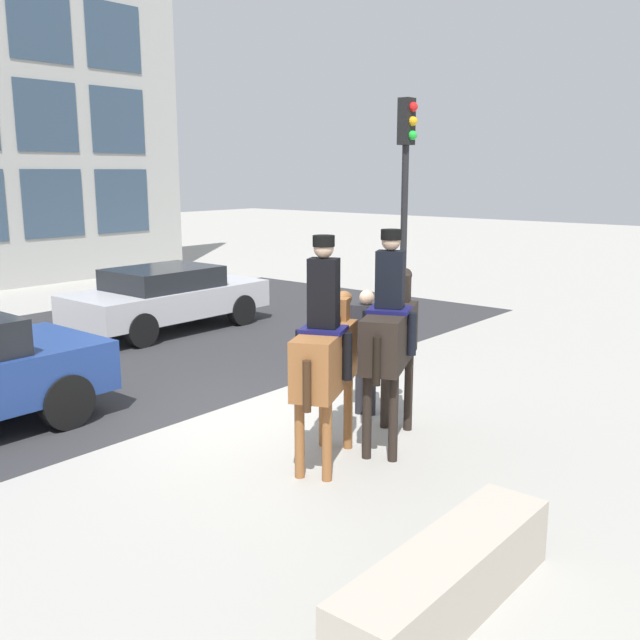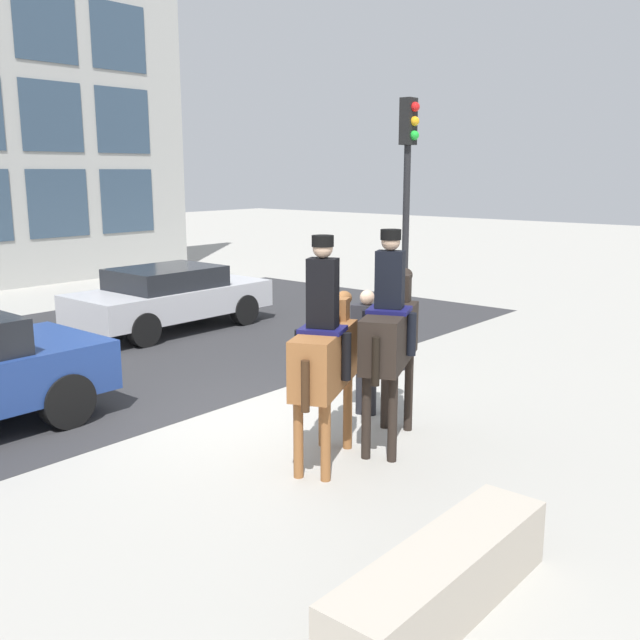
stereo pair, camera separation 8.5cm
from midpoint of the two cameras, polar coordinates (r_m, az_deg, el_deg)
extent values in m
plane|color=#9E9B93|center=(9.88, -5.86, -7.69)|extent=(80.00, 80.00, 0.00)
cube|color=#2D2D30|center=(13.58, -19.91, -2.91)|extent=(19.06, 8.50, 0.01)
cube|color=#33475B|center=(22.59, -20.09, 8.75)|extent=(1.92, 0.02, 1.98)
cube|color=#33475B|center=(23.87, -15.04, 9.19)|extent=(1.92, 0.02, 1.98)
cube|color=#33475B|center=(22.62, -20.54, 15.01)|extent=(1.92, 0.02, 1.98)
cube|color=#33475B|center=(23.90, -15.37, 15.12)|extent=(1.92, 0.02, 1.98)
cube|color=#33475B|center=(22.92, -21.02, 21.18)|extent=(1.92, 0.02, 1.98)
cube|color=#33475B|center=(24.19, -15.71, 20.97)|extent=(1.92, 0.02, 1.98)
cube|color=brown|center=(7.99, 0.65, -3.14)|extent=(1.40, 0.95, 0.67)
cylinder|color=brown|center=(8.70, 0.52, -7.25)|extent=(0.11, 0.11, 0.89)
cylinder|color=brown|center=(8.63, 2.51, -7.43)|extent=(0.11, 0.11, 0.89)
cylinder|color=brown|center=(7.83, -1.43, -9.46)|extent=(0.11, 0.11, 0.89)
cylinder|color=brown|center=(7.75, 0.77, -9.69)|extent=(0.11, 0.11, 0.89)
cube|color=brown|center=(8.46, 1.74, 0.11)|extent=(0.28, 0.30, 0.49)
cube|color=#382314|center=(8.34, 1.53, 0.09)|extent=(0.07, 0.09, 0.44)
ellipsoid|color=brown|center=(8.67, 2.18, 1.76)|extent=(0.35, 0.30, 0.18)
cube|color=silver|center=(8.75, 2.32, 1.98)|extent=(0.12, 0.09, 0.07)
cylinder|color=#382314|center=(7.36, -0.85, -5.33)|extent=(0.09, 0.09, 0.55)
cube|color=#14144C|center=(7.84, 0.52, -0.77)|extent=(0.56, 0.60, 0.05)
cube|color=black|center=(7.76, 0.53, 2.18)|extent=(0.33, 0.38, 0.76)
sphere|color=#D1A889|center=(7.70, 0.54, 5.77)|extent=(0.22, 0.22, 0.22)
cylinder|color=black|center=(7.69, 0.54, 6.34)|extent=(0.24, 0.24, 0.12)
cylinder|color=black|center=(7.98, -1.35, -2.66)|extent=(0.11, 0.11, 0.53)
cylinder|color=black|center=(7.84, 2.42, -2.94)|extent=(0.11, 0.11, 0.53)
cube|color=black|center=(8.56, 5.90, -1.34)|extent=(1.53, 0.99, 0.64)
cylinder|color=black|center=(9.31, 5.49, -5.57)|extent=(0.11, 0.11, 1.03)
cylinder|color=black|center=(9.26, 7.37, -5.71)|extent=(0.11, 0.11, 1.03)
cylinder|color=black|center=(8.32, 4.02, -7.67)|extent=(0.11, 0.11, 1.03)
cylinder|color=black|center=(8.26, 6.12, -7.85)|extent=(0.11, 0.11, 1.03)
cube|color=black|center=(9.11, 6.73, 1.87)|extent=(0.28, 0.30, 0.57)
cube|color=black|center=(8.99, 6.60, 1.87)|extent=(0.07, 0.09, 0.51)
ellipsoid|color=black|center=(9.33, 7.07, 3.57)|extent=(0.36, 0.30, 0.19)
cube|color=silver|center=(9.42, 7.17, 3.77)|extent=(0.12, 0.09, 0.07)
cylinder|color=black|center=(7.85, 4.79, -3.33)|extent=(0.09, 0.09, 0.55)
cube|color=#14144C|center=(8.42, 5.85, 0.80)|extent=(0.60, 0.62, 0.05)
cube|color=black|center=(8.36, 5.90, 3.25)|extent=(0.33, 0.38, 0.67)
sphere|color=#D1A889|center=(8.30, 5.97, 6.28)|extent=(0.22, 0.22, 0.22)
cylinder|color=black|center=(8.29, 5.98, 6.81)|extent=(0.24, 0.24, 0.12)
cylinder|color=black|center=(8.53, 4.03, -0.91)|extent=(0.11, 0.11, 0.51)
cylinder|color=black|center=(8.43, 7.61, -1.14)|extent=(0.11, 0.11, 0.51)
cylinder|color=#232328|center=(9.79, 4.41, -5.03)|extent=(0.13, 0.13, 0.91)
cylinder|color=#232328|center=(9.83, 3.51, -4.95)|extent=(0.13, 0.13, 0.91)
cube|color=#232328|center=(9.62, 4.02, -0.60)|extent=(0.35, 0.45, 0.62)
sphere|color=#D1A889|center=(9.54, 4.06, 1.82)|extent=(0.20, 0.20, 0.20)
cube|color=#232328|center=(9.28, 4.65, 0.01)|extent=(0.55, 0.28, 0.09)
cone|color=orange|center=(8.95, 4.08, -0.42)|extent=(0.18, 0.11, 0.04)
cylinder|color=black|center=(9.87, -19.34, -6.10)|extent=(0.73, 0.23, 0.73)
cylinder|color=black|center=(11.36, -23.82, -4.13)|extent=(0.73, 0.23, 0.73)
cube|color=#B7B7BC|center=(15.33, -11.67, 1.54)|extent=(4.24, 1.83, 0.57)
cube|color=black|center=(15.18, -12.06, 3.34)|extent=(2.12, 1.61, 0.43)
cylinder|color=black|center=(15.59, -5.91, 0.82)|extent=(0.67, 0.22, 0.67)
cylinder|color=black|center=(16.83, -9.89, 1.52)|extent=(0.67, 0.22, 0.67)
cylinder|color=black|center=(13.95, -13.72, -0.76)|extent=(0.67, 0.22, 0.67)
cylinder|color=black|center=(15.32, -17.44, 0.14)|extent=(0.67, 0.22, 0.67)
cylinder|color=black|center=(11.79, 7.01, 4.71)|extent=(0.11, 0.11, 3.70)
cube|color=black|center=(11.73, 7.29, 15.48)|extent=(0.24, 0.19, 0.72)
sphere|color=red|center=(11.68, 7.83, 16.55)|extent=(0.15, 0.15, 0.15)
sphere|color=orange|center=(11.67, 7.80, 15.49)|extent=(0.15, 0.15, 0.15)
sphere|color=green|center=(11.65, 7.77, 14.43)|extent=(0.15, 0.15, 0.15)
cube|color=#ADA393|center=(5.78, 10.21, -19.82)|extent=(2.41, 0.56, 0.55)
camera|label=1|loc=(0.04, -89.73, 0.06)|focal=40.00mm
camera|label=2|loc=(0.04, 90.27, -0.06)|focal=40.00mm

